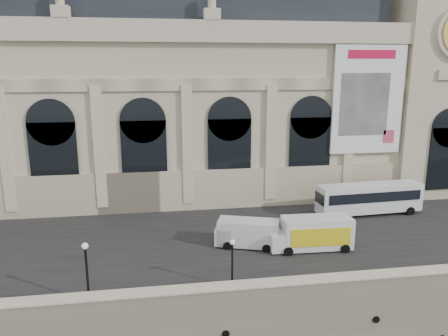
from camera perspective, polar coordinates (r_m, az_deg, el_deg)
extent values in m
cube|color=gray|center=(66.60, -6.35, -4.42)|extent=(160.00, 70.00, 6.00)
cube|color=#2D2D2D|center=(45.81, -5.13, -8.67)|extent=(160.00, 24.00, 0.06)
cube|color=gray|center=(33.51, -3.46, -16.32)|extent=(160.00, 1.20, 1.10)
cube|color=beige|center=(33.22, -3.48, -15.42)|extent=(160.00, 1.40, 0.12)
cube|color=beige|center=(59.86, -12.29, 7.09)|extent=(68.00, 18.00, 22.00)
cube|color=beige|center=(52.47, -12.35, -3.22)|extent=(68.60, 0.40, 5.00)
cube|color=beige|center=(50.41, -13.42, 17.12)|extent=(69.00, 0.80, 2.40)
cube|color=beige|center=(50.46, -13.05, 10.53)|extent=(68.00, 0.30, 1.40)
cube|color=#23272F|center=(60.08, -12.98, 20.48)|extent=(64.00, 15.00, 6.00)
cube|color=beige|center=(53.57, -26.67, 2.05)|extent=(1.20, 0.50, 14.00)
cube|color=black|center=(52.61, -21.29, 0.71)|extent=(5.20, 0.25, 9.00)
cylinder|color=black|center=(51.89, -21.70, 5.57)|extent=(5.20, 0.25, 5.20)
cube|color=beige|center=(51.41, -15.99, 2.54)|extent=(1.20, 0.50, 14.00)
cube|color=black|center=(51.39, -10.34, 1.13)|extent=(5.20, 0.25, 9.00)
cylinder|color=black|center=(50.66, -10.55, 6.11)|extent=(5.20, 0.25, 5.20)
cube|color=beige|center=(51.14, -4.80, 2.95)|extent=(1.20, 0.50, 14.00)
cube|color=black|center=(52.09, 0.72, 1.51)|extent=(5.20, 0.25, 9.00)
cylinder|color=black|center=(51.37, 0.73, 6.43)|extent=(5.20, 0.25, 5.20)
cube|color=beige|center=(52.81, 6.10, 3.25)|extent=(1.20, 0.50, 14.00)
cube|color=black|center=(54.65, 11.11, 1.81)|extent=(5.20, 0.25, 9.00)
cylinder|color=black|center=(53.96, 11.32, 6.50)|extent=(5.20, 0.25, 5.20)
cube|color=beige|center=(56.23, 16.01, 3.42)|extent=(1.20, 0.50, 14.00)
cube|color=white|center=(56.35, 18.28, 8.42)|extent=(9.00, 0.35, 13.00)
cube|color=red|center=(56.04, 18.78, 13.90)|extent=(6.00, 0.06, 1.00)
cube|color=gray|center=(55.98, 17.88, 7.90)|extent=(6.20, 0.06, 7.50)
cube|color=#C0435C|center=(58.09, 20.69, 3.88)|extent=(1.40, 0.06, 1.60)
cube|color=beige|center=(67.34, 24.37, 10.30)|extent=(12.00, 14.00, 30.00)
cube|color=black|center=(62.51, 27.09, 1.08)|extent=(5.00, 0.25, 8.00)
cube|color=silver|center=(53.71, 18.45, -3.70)|extent=(12.55, 3.27, 3.21)
cube|color=black|center=(50.79, 12.39, -3.91)|extent=(0.21, 2.38, 1.24)
cube|color=black|center=(52.50, 19.21, -3.67)|extent=(11.38, 0.71, 1.14)
cube|color=black|center=(54.70, 17.78, -2.90)|extent=(11.38, 0.71, 1.14)
cylinder|color=black|center=(50.92, 14.51, -6.19)|extent=(1.05, 0.37, 1.04)
cylinder|color=black|center=(53.11, 13.26, -5.31)|extent=(1.05, 0.37, 1.04)
cylinder|color=black|center=(55.62, 23.17, -5.20)|extent=(1.05, 0.37, 1.04)
cylinder|color=black|center=(57.63, 21.70, -4.44)|extent=(1.05, 0.37, 1.04)
cube|color=silver|center=(42.41, 3.20, -8.42)|extent=(6.19, 3.97, 2.46)
cube|color=silver|center=(42.84, 0.08, -8.71)|extent=(2.25, 2.65, 1.71)
cube|color=black|center=(42.72, -0.72, -7.92)|extent=(0.67, 1.85, 0.86)
cylinder|color=black|center=(42.00, 0.46, -10.15)|extent=(0.86, 0.51, 0.81)
cylinder|color=black|center=(44.05, 0.93, -9.01)|extent=(0.86, 0.51, 0.81)
cylinder|color=black|center=(41.62, 5.58, -10.44)|extent=(0.86, 0.51, 0.81)
cylinder|color=black|center=(43.69, 5.79, -9.27)|extent=(0.86, 0.51, 0.81)
cube|color=silver|center=(42.66, 12.01, -8.22)|extent=(6.60, 2.73, 2.93)
cube|color=gold|center=(41.54, 12.58, -8.85)|extent=(5.65, 0.26, 1.74)
cube|color=red|center=(41.54, 12.58, -8.85)|extent=(3.26, 0.16, 0.65)
cube|color=silver|center=(41.89, 7.12, -9.39)|extent=(1.82, 2.45, 1.63)
cylinder|color=black|center=(41.18, 8.41, -10.75)|extent=(0.88, 0.34, 0.87)
cylinder|color=black|center=(43.39, 7.54, -9.44)|extent=(0.88, 0.34, 0.87)
cylinder|color=black|center=(42.87, 15.55, -10.12)|extent=(0.88, 0.34, 0.87)
cylinder|color=black|center=(45.00, 14.34, -8.90)|extent=(0.88, 0.34, 0.87)
cylinder|color=black|center=(35.02, -17.20, -16.17)|extent=(0.48, 0.48, 0.44)
cylinder|color=black|center=(34.11, -17.43, -13.26)|extent=(0.18, 0.18, 4.39)
sphere|color=beige|center=(33.17, -17.71, -9.68)|extent=(0.48, 0.48, 0.48)
cylinder|color=black|center=(35.52, 1.07, -15.14)|extent=(0.42, 0.42, 0.38)
cylinder|color=black|center=(34.75, 1.08, -12.67)|extent=(0.15, 0.15, 3.78)
sphere|color=beige|center=(33.93, 1.10, -9.65)|extent=(0.42, 0.42, 0.42)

